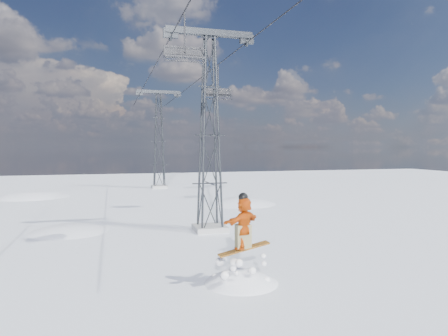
% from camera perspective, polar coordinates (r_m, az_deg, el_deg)
% --- Properties ---
extents(ground, '(120.00, 120.00, 0.00)m').
position_cam_1_polar(ground, '(15.63, 2.26, -14.97)').
color(ground, white).
rests_on(ground, ground).
extents(snow_terrain, '(39.00, 37.00, 22.00)m').
position_cam_1_polar(snow_terrain, '(38.20, -15.74, -19.28)').
color(snow_terrain, white).
rests_on(snow_terrain, ground).
extents(lift_tower_near, '(5.20, 1.80, 11.43)m').
position_cam_1_polar(lift_tower_near, '(22.80, -2.06, 4.62)').
color(lift_tower_near, '#999999').
rests_on(lift_tower_near, ground).
extents(lift_tower_far, '(5.20, 1.80, 11.43)m').
position_cam_1_polar(lift_tower_far, '(47.45, -9.28, 3.74)').
color(lift_tower_far, '#999999').
rests_on(lift_tower_far, ground).
extents(haul_cables, '(4.46, 51.00, 0.06)m').
position_cam_1_polar(haul_cables, '(34.60, -6.73, 13.02)').
color(haul_cables, black).
rests_on(haul_cables, ground).
extents(snowboarder_jump, '(4.40, 4.40, 7.21)m').
position_cam_1_polar(snowboarder_jump, '(15.37, 2.46, -21.74)').
color(snowboarder_jump, white).
rests_on(snowboarder_jump, ground).
extents(lift_chair_near, '(1.84, 0.53, 2.28)m').
position_cam_1_polar(lift_chair_near, '(18.64, -5.67, 16.03)').
color(lift_chair_near, '#232326').
rests_on(lift_chair_near, ground).
extents(lift_chair_mid, '(2.06, 0.59, 2.56)m').
position_cam_1_polar(lift_chair_mid, '(29.82, -0.88, 10.67)').
color(lift_chair_mid, '#232326').
rests_on(lift_chair_mid, ground).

